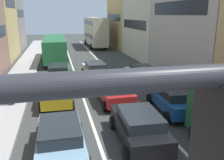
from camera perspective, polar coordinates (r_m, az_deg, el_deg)
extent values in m
cube|color=#9F9F9F|center=(23.31, -20.93, 0.46)|extent=(2.60, 64.00, 0.14)
cube|color=silver|center=(23.13, -8.59, 1.04)|extent=(0.16, 60.00, 0.01)
cube|color=silver|center=(23.62, -0.34, 1.51)|extent=(0.16, 60.00, 0.01)
cube|color=black|center=(33.60, -22.80, 16.40)|extent=(0.02, 7.04, 1.10)
cube|color=black|center=(42.29, -20.69, 14.48)|extent=(0.02, 7.04, 1.10)
cube|color=tan|center=(42.97, 5.08, 13.88)|extent=(7.00, 10.90, 9.20)
cube|color=black|center=(42.02, 0.38, 14.53)|extent=(0.02, 8.80, 1.10)
cube|color=beige|center=(32.71, 11.11, 12.11)|extent=(7.00, 10.90, 7.94)
cube|color=black|center=(31.44, 5.13, 12.94)|extent=(0.02, 8.80, 1.10)
cube|color=#B2ADA3|center=(23.04, 22.72, 13.97)|extent=(7.00, 10.90, 11.11)
cube|color=black|center=(21.23, 14.80, 16.11)|extent=(0.02, 8.80, 1.10)
sphere|color=red|center=(1.32, 23.52, -5.20)|extent=(0.18, 0.18, 0.18)
sphere|color=#F2A519|center=(1.43, 22.38, -15.05)|extent=(0.18, 0.18, 0.18)
cube|color=black|center=(12.48, 22.01, -3.72)|extent=(2.02, 0.04, 0.70)
cylinder|color=black|center=(11.49, 19.56, -12.35)|extent=(0.30, 0.96, 0.96)
cube|color=black|center=(11.21, 6.26, -11.10)|extent=(1.97, 4.37, 0.70)
cube|color=#1E2328|center=(10.80, 6.65, -8.90)|extent=(1.68, 2.47, 0.52)
cylinder|color=black|center=(12.44, 0.11, -10.01)|extent=(0.25, 0.65, 0.64)
cylinder|color=black|center=(12.88, 8.28, -9.25)|extent=(0.25, 0.65, 0.64)
cylinder|color=black|center=(9.94, 3.42, -17.10)|extent=(0.25, 0.65, 0.64)
cylinder|color=black|center=(10.48, 13.61, -15.67)|extent=(0.25, 0.65, 0.64)
cube|color=#759EB7|center=(10.36, -12.08, -13.73)|extent=(1.83, 4.31, 0.70)
cube|color=#1E2328|center=(9.93, -12.23, -11.45)|extent=(1.60, 2.42, 0.52)
cylinder|color=black|center=(11.86, -16.74, -12.06)|extent=(0.22, 0.64, 0.64)
cylinder|color=black|center=(11.85, -7.67, -11.51)|extent=(0.22, 0.64, 0.64)
cube|color=#A51E1E|center=(15.92, 0.33, -2.88)|extent=(1.92, 4.35, 0.70)
cube|color=#1E2328|center=(15.57, 0.52, -1.14)|extent=(1.65, 2.45, 0.52)
cylinder|color=black|center=(17.19, -3.90, -2.75)|extent=(0.24, 0.65, 0.64)
cylinder|color=black|center=(17.60, 2.00, -2.28)|extent=(0.24, 0.65, 0.64)
cylinder|color=black|center=(14.50, -1.71, -6.23)|extent=(0.24, 0.65, 0.64)
cylinder|color=black|center=(14.98, 5.19, -5.55)|extent=(0.24, 0.65, 0.64)
cube|color=#B29319|center=(16.11, -12.95, -3.06)|extent=(1.83, 4.31, 0.70)
cube|color=#1E2328|center=(15.76, -13.07, -1.35)|extent=(1.60, 2.42, 0.52)
cylinder|color=black|center=(17.65, -15.87, -2.83)|extent=(0.22, 0.64, 0.64)
cylinder|color=black|center=(17.62, -9.89, -2.50)|extent=(0.22, 0.64, 0.64)
cylinder|color=black|center=(14.90, -16.42, -6.27)|extent=(0.22, 0.64, 0.64)
cylinder|color=black|center=(14.86, -9.30, -5.88)|extent=(0.22, 0.64, 0.64)
cube|color=beige|center=(21.81, -3.98, 2.11)|extent=(1.95, 4.36, 0.70)
cube|color=#1E2328|center=(21.50, -3.90, 3.44)|extent=(1.67, 2.46, 0.52)
cylinder|color=black|center=(23.15, -6.90, 1.92)|extent=(0.24, 0.65, 0.64)
cylinder|color=black|center=(23.47, -2.45, 2.20)|extent=(0.24, 0.65, 0.64)
cylinder|color=black|center=(20.35, -5.71, 0.08)|extent=(0.24, 0.65, 0.64)
cylinder|color=black|center=(20.71, -0.68, 0.43)|extent=(0.24, 0.65, 0.64)
cube|color=#19592D|center=(21.28, -12.40, 1.45)|extent=(2.05, 4.40, 0.70)
cube|color=#1E2328|center=(20.96, -12.51, 2.80)|extent=(1.73, 2.50, 0.52)
cylinder|color=black|center=(22.84, -14.50, 1.35)|extent=(0.26, 0.65, 0.64)
cylinder|color=black|center=(22.75, -9.88, 1.56)|extent=(0.26, 0.65, 0.64)
cylinder|color=black|center=(20.03, -15.15, -0.64)|extent=(0.26, 0.65, 0.64)
cylinder|color=black|center=(19.92, -9.88, -0.41)|extent=(0.26, 0.65, 0.64)
cube|color=#194C8C|center=(14.83, 14.11, -4.75)|extent=(2.02, 4.39, 0.70)
cube|color=#1E2328|center=(14.48, 14.57, -2.93)|extent=(1.70, 2.49, 0.52)
cylinder|color=black|center=(15.90, 8.86, -4.43)|extent=(0.25, 0.65, 0.64)
cylinder|color=black|center=(16.57, 14.91, -3.95)|extent=(0.25, 0.65, 0.64)
cylinder|color=black|center=(13.37, 12.90, -8.55)|extent=(0.25, 0.65, 0.64)
cylinder|color=black|center=(14.16, 19.85, -7.73)|extent=(0.25, 0.65, 0.64)
cube|color=silver|center=(20.37, 7.21, 1.07)|extent=(2.06, 4.40, 0.70)
cube|color=#1E2328|center=(20.07, 7.49, 2.49)|extent=(1.73, 2.50, 0.52)
cylinder|color=black|center=(21.44, 3.37, 0.92)|extent=(0.26, 0.65, 0.64)
cylinder|color=black|center=(22.12, 7.86, 1.25)|extent=(0.26, 0.65, 0.64)
cylinder|color=black|center=(18.82, 6.37, -1.20)|extent=(0.26, 0.65, 0.64)
cylinder|color=black|center=(19.59, 11.34, -0.75)|extent=(0.26, 0.65, 0.64)
cube|color=#1E6033|center=(30.41, -13.36, 7.47)|extent=(2.51, 10.50, 2.40)
cube|color=black|center=(30.37, -13.40, 8.14)|extent=(2.54, 9.87, 0.70)
cylinder|color=black|center=(34.35, -15.33, 6.17)|extent=(0.30, 1.00, 1.00)
cylinder|color=black|center=(34.34, -11.14, 6.42)|extent=(0.30, 1.00, 1.00)
cylinder|color=black|center=(27.53, -15.81, 3.98)|extent=(0.30, 1.00, 1.00)
cylinder|color=black|center=(27.51, -10.60, 4.29)|extent=(0.30, 1.00, 1.00)
cube|color=#BFB793|center=(43.09, -3.95, 10.04)|extent=(2.65, 10.54, 2.40)
cube|color=black|center=(43.06, -3.96, 10.52)|extent=(2.68, 9.91, 0.70)
cube|color=#BFB793|center=(42.94, -4.01, 13.07)|extent=(2.65, 10.54, 2.16)
cube|color=black|center=(42.93, -4.01, 13.39)|extent=(2.68, 9.91, 0.64)
cylinder|color=black|center=(46.74, -6.27, 8.92)|extent=(0.31, 1.00, 1.00)
cylinder|color=black|center=(47.13, -3.22, 9.04)|extent=(0.31, 1.00, 1.00)
cylinder|color=black|center=(39.93, -4.91, 7.87)|extent=(0.31, 1.00, 1.00)
cylinder|color=black|center=(40.39, -1.37, 8.01)|extent=(0.31, 1.00, 1.00)
cylinder|color=#262D47|center=(16.35, -22.86, -4.60)|extent=(0.16, 0.16, 0.82)
cylinder|color=#262D47|center=(16.43, -22.31, -4.45)|extent=(0.16, 0.16, 0.82)
cylinder|color=#2659B2|center=(16.18, -22.84, -2.15)|extent=(0.34, 0.34, 0.60)
sphere|color=tan|center=(16.06, -22.99, -0.72)|extent=(0.24, 0.24, 0.24)
cylinder|color=#2659B2|center=(16.07, -23.53, -2.22)|extent=(0.10, 0.10, 0.55)
cylinder|color=#2659B2|center=(16.27, -22.17, -1.88)|extent=(0.10, 0.10, 0.55)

